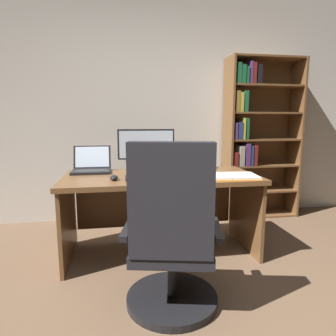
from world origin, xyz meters
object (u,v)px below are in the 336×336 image
(monitor, at_px, (146,149))
(open_binder, at_px, (228,176))
(desk, at_px, (160,194))
(laptop, at_px, (92,167))
(notepad, at_px, (186,174))
(office_chair, at_px, (172,243))
(reading_stand_with_book, at_px, (197,160))
(keyboard, at_px, (151,177))
(bookshelf, at_px, (254,140))
(computer_mouse, at_px, (114,178))
(pen, at_px, (188,173))

(monitor, relative_size, open_binder, 1.03)
(desk, height_order, monitor, monitor)
(laptop, relative_size, notepad, 1.65)
(office_chair, height_order, reading_stand_with_book, office_chair)
(keyboard, xyz_separation_m, reading_stand_with_book, (0.51, 0.47, 0.07))
(bookshelf, height_order, reading_stand_with_book, bookshelf)
(laptop, bearing_deg, notepad, -18.76)
(office_chair, bearing_deg, reading_stand_with_book, 80.34)
(computer_mouse, distance_m, reading_stand_with_book, 0.94)
(desk, distance_m, notepad, 0.31)
(reading_stand_with_book, distance_m, open_binder, 0.55)
(desk, xyz_separation_m, notepad, (0.22, -0.09, 0.20))
(reading_stand_with_book, distance_m, notepad, 0.39)
(open_binder, bearing_deg, reading_stand_with_book, 110.61)
(pen, bearing_deg, computer_mouse, -167.79)
(desk, bearing_deg, bookshelf, 31.74)
(keyboard, distance_m, computer_mouse, 0.30)
(bookshelf, relative_size, laptop, 5.57)
(computer_mouse, xyz_separation_m, reading_stand_with_book, (0.81, 0.47, 0.06))
(office_chair, xyz_separation_m, notepad, (0.27, 0.81, 0.27))
(computer_mouse, bearing_deg, laptop, 116.56)
(office_chair, height_order, open_binder, office_chair)
(monitor, height_order, computer_mouse, monitor)
(desk, relative_size, computer_mouse, 16.08)
(bookshelf, bearing_deg, laptop, -162.33)
(bookshelf, distance_m, computer_mouse, 1.97)
(open_binder, bearing_deg, notepad, 156.30)
(computer_mouse, height_order, reading_stand_with_book, reading_stand_with_book)
(computer_mouse, xyz_separation_m, notepad, (0.62, 0.14, -0.02))
(laptop, bearing_deg, bookshelf, 17.67)
(office_chair, relative_size, laptop, 3.11)
(desk, relative_size, open_binder, 3.24)
(office_chair, xyz_separation_m, monitor, (-0.05, 1.09, 0.47))
(bookshelf, relative_size, keyboard, 4.59)
(computer_mouse, bearing_deg, desk, 30.07)
(desk, height_order, laptop, laptop)
(computer_mouse, relative_size, open_binder, 0.20)
(bookshelf, relative_size, monitor, 3.61)
(bookshelf, bearing_deg, open_binder, -124.40)
(laptop, relative_size, keyboard, 0.82)
(monitor, xyz_separation_m, notepad, (0.32, -0.27, -0.20))
(computer_mouse, height_order, open_binder, computer_mouse)
(desk, distance_m, keyboard, 0.32)
(bookshelf, relative_size, notepad, 9.18)
(keyboard, bearing_deg, monitor, 90.00)
(laptop, distance_m, open_binder, 1.25)
(bookshelf, xyz_separation_m, monitor, (-1.38, -0.61, -0.03))
(monitor, height_order, open_binder, monitor)
(reading_stand_with_book, bearing_deg, office_chair, -111.95)
(bookshelf, xyz_separation_m, keyboard, (-1.38, -1.02, -0.22))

